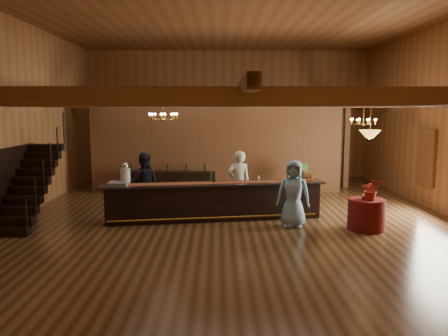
{
  "coord_description": "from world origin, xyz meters",
  "views": [
    {
      "loc": [
        -0.42,
        -12.18,
        3.0
      ],
      "look_at": [
        -0.26,
        0.71,
        1.26
      ],
      "focal_mm": 35.0,
      "sensor_mm": 36.0,
      "label": 1
    }
  ],
  "objects_px": {
    "floor_plant": "(298,180)",
    "beverage_dispenser": "(125,174)",
    "bartender": "(239,182)",
    "chandelier_right": "(363,121)",
    "guest": "(293,194)",
    "round_table": "(366,214)",
    "chandelier_left": "(163,116)",
    "raffle_drum": "(307,175)",
    "tasting_bar": "(214,201)",
    "pendant_lamp": "(370,134)",
    "staff_second": "(144,183)",
    "backbar_shelf": "(168,183)"
  },
  "relations": [
    {
      "from": "staff_second",
      "to": "round_table",
      "type": "bearing_deg",
      "value": 161.12
    },
    {
      "from": "bartender",
      "to": "chandelier_right",
      "type": "bearing_deg",
      "value": -172.29
    },
    {
      "from": "raffle_drum",
      "to": "round_table",
      "type": "relative_size",
      "value": 0.38
    },
    {
      "from": "beverage_dispenser",
      "to": "guest",
      "type": "bearing_deg",
      "value": -6.52
    },
    {
      "from": "tasting_bar",
      "to": "round_table",
      "type": "height_order",
      "value": "tasting_bar"
    },
    {
      "from": "chandelier_left",
      "to": "guest",
      "type": "relative_size",
      "value": 0.46
    },
    {
      "from": "tasting_bar",
      "to": "guest",
      "type": "xyz_separation_m",
      "value": [
        2.02,
        -0.78,
        0.35
      ]
    },
    {
      "from": "raffle_drum",
      "to": "floor_plant",
      "type": "relative_size",
      "value": 0.28
    },
    {
      "from": "pendant_lamp",
      "to": "staff_second",
      "type": "distance_m",
      "value": 6.36
    },
    {
      "from": "chandelier_left",
      "to": "raffle_drum",
      "type": "bearing_deg",
      "value": -6.02
    },
    {
      "from": "round_table",
      "to": "backbar_shelf",
      "type": "bearing_deg",
      "value": 140.11
    },
    {
      "from": "pendant_lamp",
      "to": "floor_plant",
      "type": "bearing_deg",
      "value": 103.61
    },
    {
      "from": "bartender",
      "to": "floor_plant",
      "type": "distance_m",
      "value": 3.1
    },
    {
      "from": "staff_second",
      "to": "floor_plant",
      "type": "bearing_deg",
      "value": -157.57
    },
    {
      "from": "chandelier_right",
      "to": "guest",
      "type": "distance_m",
      "value": 4.14
    },
    {
      "from": "bartender",
      "to": "guest",
      "type": "height_order",
      "value": "bartender"
    },
    {
      "from": "staff_second",
      "to": "bartender",
      "type": "bearing_deg",
      "value": 176.31
    },
    {
      "from": "tasting_bar",
      "to": "beverage_dispenser",
      "type": "xyz_separation_m",
      "value": [
        -2.35,
        -0.28,
        0.79
      ]
    },
    {
      "from": "raffle_drum",
      "to": "floor_plant",
      "type": "xyz_separation_m",
      "value": [
        0.25,
        2.62,
        -0.57
      ]
    },
    {
      "from": "floor_plant",
      "to": "beverage_dispenser",
      "type": "bearing_deg",
      "value": -148.26
    },
    {
      "from": "tasting_bar",
      "to": "bartender",
      "type": "relative_size",
      "value": 3.35
    },
    {
      "from": "tasting_bar",
      "to": "beverage_dispenser",
      "type": "relative_size",
      "value": 10.21
    },
    {
      "from": "guest",
      "to": "floor_plant",
      "type": "distance_m",
      "value": 3.8
    },
    {
      "from": "tasting_bar",
      "to": "chandelier_left",
      "type": "bearing_deg",
      "value": 145.13
    },
    {
      "from": "round_table",
      "to": "chandelier_right",
      "type": "bearing_deg",
      "value": 74.61
    },
    {
      "from": "round_table",
      "to": "chandelier_left",
      "type": "xyz_separation_m",
      "value": [
        -5.25,
        1.83,
        2.42
      ]
    },
    {
      "from": "chandelier_left",
      "to": "floor_plant",
      "type": "relative_size",
      "value": 0.65
    },
    {
      "from": "backbar_shelf",
      "to": "chandelier_left",
      "type": "relative_size",
      "value": 3.72
    },
    {
      "from": "bartender",
      "to": "beverage_dispenser",
      "type": "bearing_deg",
      "value": 8.29
    },
    {
      "from": "round_table",
      "to": "beverage_dispenser",
      "type": "bearing_deg",
      "value": 172.5
    },
    {
      "from": "pendant_lamp",
      "to": "staff_second",
      "type": "bearing_deg",
      "value": 161.75
    },
    {
      "from": "raffle_drum",
      "to": "staff_second",
      "type": "bearing_deg",
      "value": 173.44
    },
    {
      "from": "guest",
      "to": "round_table",
      "type": "bearing_deg",
      "value": 5.89
    },
    {
      "from": "chandelier_right",
      "to": "pendant_lamp",
      "type": "distance_m",
      "value": 3.13
    },
    {
      "from": "chandelier_left",
      "to": "chandelier_right",
      "type": "distance_m",
      "value": 6.2
    },
    {
      "from": "raffle_drum",
      "to": "bartender",
      "type": "bearing_deg",
      "value": 168.44
    },
    {
      "from": "tasting_bar",
      "to": "pendant_lamp",
      "type": "relative_size",
      "value": 6.81
    },
    {
      "from": "bartender",
      "to": "staff_second",
      "type": "height_order",
      "value": "bartender"
    },
    {
      "from": "beverage_dispenser",
      "to": "floor_plant",
      "type": "distance_m",
      "value": 6.13
    },
    {
      "from": "chandelier_left",
      "to": "staff_second",
      "type": "height_order",
      "value": "chandelier_left"
    },
    {
      "from": "tasting_bar",
      "to": "chandelier_left",
      "type": "height_order",
      "value": "chandelier_left"
    },
    {
      "from": "round_table",
      "to": "chandelier_right",
      "type": "xyz_separation_m",
      "value": [
        0.83,
        3.01,
        2.24
      ]
    },
    {
      "from": "staff_second",
      "to": "floor_plant",
      "type": "height_order",
      "value": "staff_second"
    },
    {
      "from": "round_table",
      "to": "guest",
      "type": "distance_m",
      "value": 1.87
    },
    {
      "from": "pendant_lamp",
      "to": "guest",
      "type": "relative_size",
      "value": 0.52
    },
    {
      "from": "pendant_lamp",
      "to": "guest",
      "type": "bearing_deg",
      "value": 170.1
    },
    {
      "from": "round_table",
      "to": "floor_plant",
      "type": "bearing_deg",
      "value": 103.61
    },
    {
      "from": "raffle_drum",
      "to": "chandelier_right",
      "type": "height_order",
      "value": "chandelier_right"
    },
    {
      "from": "staff_second",
      "to": "floor_plant",
      "type": "xyz_separation_m",
      "value": [
        4.89,
        2.08,
        -0.26
      ]
    },
    {
      "from": "guest",
      "to": "chandelier_left",
      "type": "bearing_deg",
      "value": 172.24
    }
  ]
}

